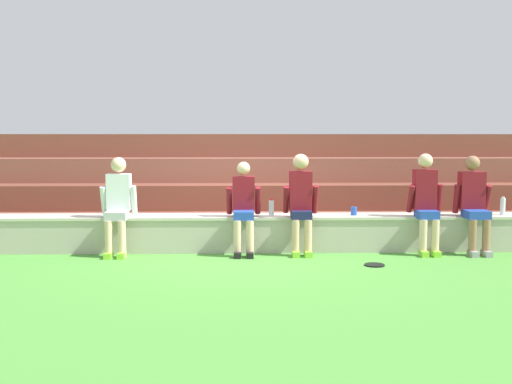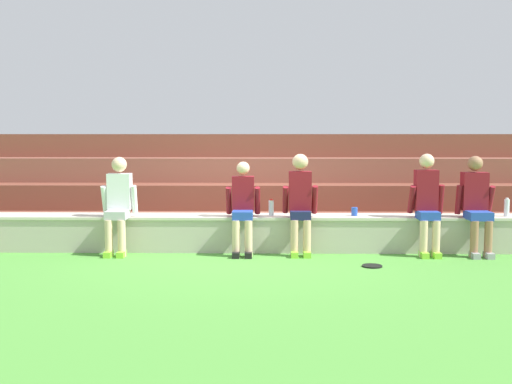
{
  "view_description": "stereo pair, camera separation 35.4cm",
  "coord_description": "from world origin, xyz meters",
  "views": [
    {
      "loc": [
        -0.03,
        -8.54,
        1.7
      ],
      "look_at": [
        0.18,
        0.25,
        0.87
      ],
      "focal_mm": 42.11,
      "sensor_mm": 36.0,
      "label": 1
    },
    {
      "loc": [
        0.33,
        -8.54,
        1.7
      ],
      "look_at": [
        0.18,
        0.25,
        0.87
      ],
      "focal_mm": 42.11,
      "sensor_mm": 36.0,
      "label": 2
    }
  ],
  "objects": [
    {
      "name": "person_right_of_center",
      "position": [
        0.82,
        -0.03,
        0.78
      ],
      "size": [
        0.5,
        0.5,
        1.44
      ],
      "color": "#DBAD89",
      "rests_on": "ground"
    },
    {
      "name": "person_left_of_center",
      "position": [
        -1.79,
        -0.02,
        0.75
      ],
      "size": [
        0.51,
        0.58,
        1.39
      ],
      "color": "beige",
      "rests_on": "ground"
    },
    {
      "name": "brick_bleachers",
      "position": [
        0.0,
        2.34,
        0.65
      ],
      "size": [
        11.85,
        2.4,
        1.72
      ],
      "color": "brown",
      "rests_on": "ground"
    },
    {
      "name": "plastic_cup_left_end",
      "position": [
        1.63,
        0.23,
        0.59
      ],
      "size": [
        0.09,
        0.09,
        0.12
      ],
      "primitive_type": "cylinder",
      "color": "blue",
      "rests_on": "stone_seating_wall"
    },
    {
      "name": "stone_seating_wall",
      "position": [
        0.0,
        0.25,
        0.28
      ],
      "size": [
        9.07,
        0.55,
        0.52
      ],
      "color": "#B7AF9E",
      "rests_on": "ground"
    },
    {
      "name": "person_far_right",
      "position": [
        2.62,
        -0.03,
        0.77
      ],
      "size": [
        0.49,
        0.52,
        1.44
      ],
      "color": "beige",
      "rests_on": "ground"
    },
    {
      "name": "frisbee",
      "position": [
        1.71,
        -0.85,
        0.01
      ],
      "size": [
        0.26,
        0.26,
        0.02
      ],
      "primitive_type": "cylinder",
      "color": "black",
      "rests_on": "ground"
    },
    {
      "name": "water_bottle_near_right",
      "position": [
        3.84,
        0.2,
        0.65
      ],
      "size": [
        0.07,
        0.07,
        0.27
      ],
      "color": "silver",
      "rests_on": "stone_seating_wall"
    },
    {
      "name": "person_rightmost_edge",
      "position": [
        3.33,
        0.0,
        0.75
      ],
      "size": [
        0.53,
        0.6,
        1.41
      ],
      "color": "#996B4C",
      "rests_on": "ground"
    },
    {
      "name": "person_center",
      "position": [
        -0.0,
        -0.01,
        0.7
      ],
      "size": [
        0.5,
        0.6,
        1.32
      ],
      "color": "beige",
      "rests_on": "ground"
    },
    {
      "name": "water_bottle_mid_left",
      "position": [
        0.41,
        0.2,
        0.64
      ],
      "size": [
        0.08,
        0.08,
        0.25
      ],
      "color": "silver",
      "rests_on": "stone_seating_wall"
    },
    {
      "name": "ground_plane",
      "position": [
        0.0,
        0.0,
        0.0
      ],
      "size": [
        80.0,
        80.0,
        0.0
      ],
      "primitive_type": "plane",
      "color": "#4C9338"
    }
  ]
}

